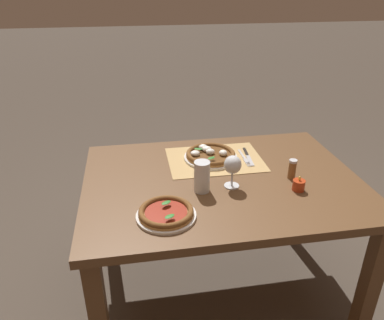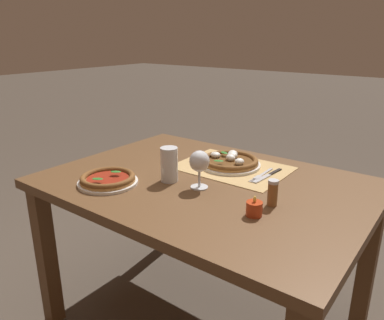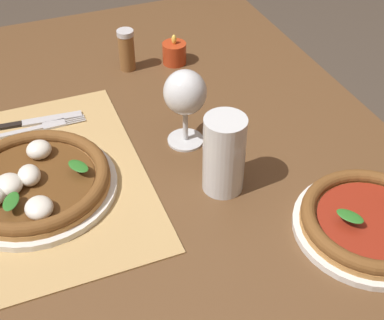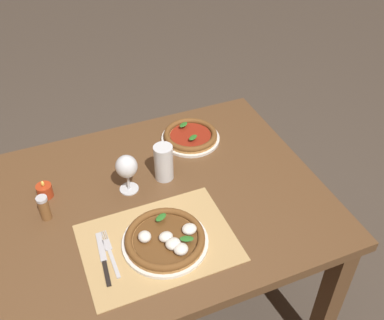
# 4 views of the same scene
# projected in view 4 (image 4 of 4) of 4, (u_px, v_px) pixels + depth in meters

# --- Properties ---
(ground_plane) EXTENTS (24.00, 24.00, 0.00)m
(ground_plane) POSITION_uv_depth(u_px,v_px,m) (154.00, 314.00, 2.09)
(ground_plane) COLOR #473D33
(dining_table) EXTENTS (1.31, 0.95, 0.74)m
(dining_table) POSITION_uv_depth(u_px,v_px,m) (144.00, 221.00, 1.67)
(dining_table) COLOR brown
(dining_table) RESTS_ON ground
(paper_placemat) EXTENTS (0.49, 0.36, 0.00)m
(paper_placemat) POSITION_uv_depth(u_px,v_px,m) (158.00, 243.00, 1.47)
(paper_placemat) COLOR tan
(paper_placemat) RESTS_ON dining_table
(pizza_near) EXTENTS (0.28, 0.28, 0.05)m
(pizza_near) POSITION_uv_depth(u_px,v_px,m) (166.00, 239.00, 1.45)
(pizza_near) COLOR silver
(pizza_near) RESTS_ON paper_placemat
(pizza_far) EXTENTS (0.24, 0.24, 0.04)m
(pizza_far) POSITION_uv_depth(u_px,v_px,m) (190.00, 136.00, 1.88)
(pizza_far) COLOR silver
(pizza_far) RESTS_ON dining_table
(wine_glass) EXTENTS (0.08, 0.08, 0.16)m
(wine_glass) POSITION_uv_depth(u_px,v_px,m) (127.00, 168.00, 1.59)
(wine_glass) COLOR silver
(wine_glass) RESTS_ON dining_table
(pint_glass) EXTENTS (0.07, 0.07, 0.15)m
(pint_glass) POSITION_uv_depth(u_px,v_px,m) (164.00, 163.00, 1.67)
(pint_glass) COLOR silver
(pint_glass) RESTS_ON dining_table
(fork) EXTENTS (0.02, 0.20, 0.00)m
(fork) POSITION_uv_depth(u_px,v_px,m) (110.00, 253.00, 1.43)
(fork) COLOR #B7B7BC
(fork) RESTS_ON paper_placemat
(knife) EXTENTS (0.04, 0.22, 0.01)m
(knife) POSITION_uv_depth(u_px,v_px,m) (103.00, 258.00, 1.41)
(knife) COLOR black
(knife) RESTS_ON paper_placemat
(votive_candle) EXTENTS (0.06, 0.06, 0.07)m
(votive_candle) POSITION_uv_depth(u_px,v_px,m) (45.00, 191.00, 1.62)
(votive_candle) COLOR #B23819
(votive_candle) RESTS_ON dining_table
(pepper_shaker) EXTENTS (0.04, 0.04, 0.10)m
(pepper_shaker) POSITION_uv_depth(u_px,v_px,m) (44.00, 208.00, 1.52)
(pepper_shaker) COLOR brown
(pepper_shaker) RESTS_ON dining_table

